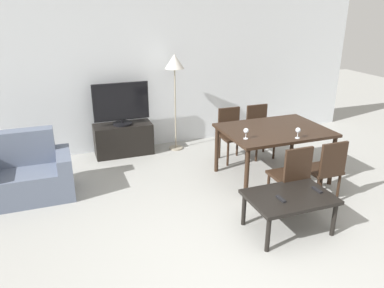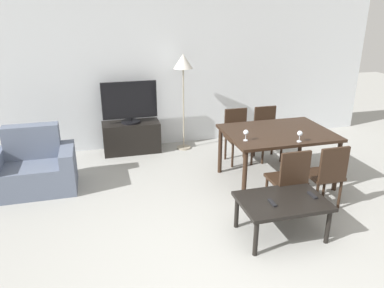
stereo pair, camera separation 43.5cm
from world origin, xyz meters
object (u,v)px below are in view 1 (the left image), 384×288
object	(u,v)px
armchair	(29,175)
dining_chair_far_left	(231,132)
dining_chair_far	(259,128)
dining_chair_near_right	(326,168)
dining_table	(274,134)
floor_lamp	(175,68)
coffee_table	(289,199)
remote_secondary	(281,199)
tv	(121,104)
wine_glass_left	(298,131)
wine_glass_center	(246,131)
dining_chair_near	(292,174)
remote_primary	(317,190)
tv_stand	(124,139)

from	to	relation	value
armchair	dining_chair_far_left	bearing A→B (deg)	4.42
dining_chair_far	dining_chair_near_right	size ratio (longest dim) A/B	1.00
dining_table	floor_lamp	bearing A→B (deg)	121.12
dining_chair_near_right	armchair	bearing A→B (deg)	157.86
dining_chair_far_left	dining_chair_near_right	bearing A→B (deg)	-73.12
armchair	dining_chair_far_left	world-z (taller)	armchair
coffee_table	remote_secondary	xyz separation A→B (m)	(-0.15, -0.05, 0.06)
tv	wine_glass_left	size ratio (longest dim) A/B	6.20
wine_glass_left	dining_chair_far	bearing A→B (deg)	81.90
wine_glass_center	armchair	bearing A→B (deg)	163.02
wine_glass_left	wine_glass_center	xyz separation A→B (m)	(-0.65, 0.21, 0.00)
floor_lamp	wine_glass_center	xyz separation A→B (m)	(0.38, -1.81, -0.56)
armchair	dining_chair_near	world-z (taller)	armchair
armchair	remote_primary	bearing A→B (deg)	-30.98
coffee_table	floor_lamp	xyz separation A→B (m)	(-0.41, 2.83, 1.03)
dining_chair_far_left	remote_secondary	world-z (taller)	dining_chair_far_left
dining_chair_far_left	tv	bearing A→B (deg)	153.01
dining_chair_far	wine_glass_center	distance (m)	1.40
dining_chair_far_left	floor_lamp	size ratio (longest dim) A/B	0.51
dining_chair_far_left	floor_lamp	distance (m)	1.40
armchair	dining_chair_near	xyz separation A→B (m)	(3.04, -1.44, 0.17)
tv	remote_secondary	bearing A→B (deg)	-68.49
remote_primary	dining_chair_far_left	bearing A→B (deg)	91.58
dining_chair_near_right	wine_glass_center	bearing A→B (deg)	143.49
dining_table	wine_glass_left	bearing A→B (deg)	-80.60
wine_glass_center	dining_chair_near	bearing A→B (deg)	-62.53
armchair	dining_chair_far	world-z (taller)	armchair
tv	wine_glass_left	distance (m)	2.85
tv	wine_glass_center	bearing A→B (deg)	-55.70
dining_chair_near	dining_chair_far	xyz separation A→B (m)	(0.51, 1.68, 0.00)
tv	dining_chair_near_right	xyz separation A→B (m)	(2.11, -2.50, -0.40)
wine_glass_left	remote_secondary	bearing A→B (deg)	-131.93
wine_glass_center	dining_chair_near_right	bearing A→B (deg)	-36.51
armchair	floor_lamp	size ratio (longest dim) A/B	0.67
tv_stand	tv	xyz separation A→B (m)	(0.00, -0.00, 0.61)
dining_chair_far	remote_primary	bearing A→B (deg)	-102.17
floor_lamp	wine_glass_left	xyz separation A→B (m)	(1.03, -2.03, -0.56)
coffee_table	floor_lamp	bearing A→B (deg)	98.23
dining_chair_near_right	remote_primary	distance (m)	0.61
tv_stand	dining_table	xyz separation A→B (m)	(1.86, -1.66, 0.42)
armchair	dining_chair_far_left	size ratio (longest dim) A/B	1.29
tv	dining_table	xyz separation A→B (m)	(1.86, -1.66, -0.19)
wine_glass_left	wine_glass_center	world-z (taller)	same
remote_secondary	dining_chair_far	bearing A→B (deg)	66.00
dining_chair_near_right	wine_glass_center	xyz separation A→B (m)	(-0.83, 0.61, 0.38)
dining_chair_far	wine_glass_left	distance (m)	1.35
dining_chair_far_left	wine_glass_center	size ratio (longest dim) A/B	5.78
armchair	dining_chair_far_left	xyz separation A→B (m)	(3.04, 0.23, 0.17)
tv	tv_stand	bearing A→B (deg)	90.00
dining_table	dining_chair_far	world-z (taller)	dining_chair_far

